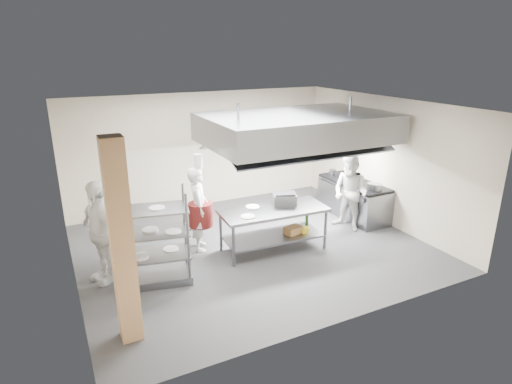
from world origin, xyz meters
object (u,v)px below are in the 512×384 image
island (273,229)px  chef_head (199,209)px  cooking_range (353,200)px  chef_plating (100,232)px  griddle (285,199)px  pass_rack (156,237)px  chef_line (350,193)px  stockpot (376,187)px

island → chef_head: (-1.36, 0.74, 0.44)m
cooking_range → chef_plating: chef_plating is taller
cooking_range → griddle: bearing=-164.8°
pass_rack → chef_head: chef_head is taller
chef_line → chef_plating: 5.46m
pass_rack → chef_head: size_ratio=0.97×
chef_line → stockpot: bearing=55.4°
island → pass_rack: (-2.47, -0.20, 0.41)m
chef_line → stockpot: (0.61, -0.17, 0.10)m
island → pass_rack: size_ratio=1.28×
pass_rack → chef_head: 1.46m
pass_rack → cooking_range: (5.20, 1.00, -0.45)m
chef_head → chef_line: (3.47, -0.56, -0.01)m
griddle → stockpot: bearing=18.7°
island → chef_line: size_ratio=1.25×
chef_line → stockpot: size_ratio=7.37×
chef_plating → griddle: size_ratio=4.04×
chef_head → chef_line: bearing=-83.9°
stockpot → island: bearing=-179.7°
island → cooking_range: bearing=19.7°
chef_line → chef_plating: size_ratio=0.93×
chef_plating → cooking_range: bearing=73.7°
griddle → stockpot: size_ratio=1.96×
pass_rack → island: bearing=16.5°
chef_head → griddle: bearing=-93.8°
chef_line → griddle: size_ratio=3.75×
chef_head → griddle: size_ratio=3.79×
chef_head → cooking_range: bearing=-74.0°
pass_rack → griddle: bearing=19.1°
chef_head → chef_line: chef_head is taller
island → stockpot: bearing=3.7°
chef_line → chef_plating: (-5.46, 0.10, 0.07)m
island → chef_plating: size_ratio=1.16×
island → chef_head: 1.61m
pass_rack → cooking_range: pass_rack is taller
griddle → island: bearing=-133.9°
island → pass_rack: 2.51m
island → cooking_range: island is taller
pass_rack → chef_line: size_ratio=0.98×
chef_line → chef_head: bearing=-118.1°
island → chef_plating: bearing=178.6°
stockpot → cooking_range: bearing=89.8°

